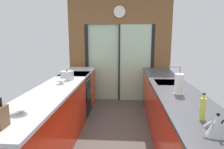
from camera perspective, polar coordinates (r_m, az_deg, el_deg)
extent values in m
cube|color=#4C4742|center=(3.89, 1.07, -15.25)|extent=(5.04, 7.60, 0.02)
cube|color=brown|center=(5.34, 2.15, 17.74)|extent=(2.64, 0.08, 0.70)
cube|color=#B2D1AD|center=(5.39, -2.41, 3.29)|extent=(0.80, 0.02, 2.00)
cube|color=#B2D1AD|center=(5.33, 6.57, 3.14)|extent=(0.80, 0.02, 2.00)
cube|color=black|center=(5.44, -7.06, 3.28)|extent=(0.08, 0.10, 2.00)
cube|color=black|center=(5.39, 11.24, 3.09)|extent=(0.08, 0.10, 2.00)
cube|color=black|center=(5.35, 2.05, 3.23)|extent=(0.04, 0.10, 2.00)
cube|color=brown|center=(5.49, -9.62, 3.28)|extent=(0.42, 0.08, 2.00)
cube|color=brown|center=(5.43, 13.86, 3.03)|extent=(0.42, 0.08, 2.00)
cylinder|color=white|center=(5.28, 2.12, 17.28)|extent=(0.29, 0.03, 0.29)
torus|color=#DB4C23|center=(5.28, 2.12, 17.28)|extent=(0.31, 0.02, 0.31)
cube|color=red|center=(3.06, -17.67, -14.03)|extent=(0.58, 2.55, 0.88)
cube|color=red|center=(5.05, -8.59, -3.80)|extent=(0.58, 0.65, 0.88)
cube|color=#BCBCC1|center=(3.47, -14.36, -2.87)|extent=(0.62, 3.80, 0.04)
cube|color=red|center=(3.51, 16.10, -10.63)|extent=(0.58, 3.80, 0.88)
cube|color=#3D3D42|center=(3.38, 16.50, -3.33)|extent=(0.62, 3.80, 0.04)
cube|color=#B7BABC|center=(3.61, 15.34, -2.45)|extent=(0.40, 0.48, 0.05)
cylinder|color=#B7BABC|center=(3.63, 18.57, 0.09)|extent=(0.02, 0.02, 0.28)
cylinder|color=#B7BABC|center=(3.58, 17.30, 2.17)|extent=(0.18, 0.02, 0.02)
cube|color=black|center=(4.46, -10.30, -5.79)|extent=(0.58, 0.60, 0.88)
cube|color=black|center=(4.39, -6.57, -5.42)|extent=(0.01, 0.48, 0.28)
cube|color=black|center=(4.36, -10.51, 0.09)|extent=(0.58, 0.60, 0.03)
cylinder|color=#B7BABC|center=(4.14, -7.04, -1.85)|extent=(0.02, 0.04, 0.04)
cylinder|color=#B7BABC|center=(4.31, -6.59, -1.33)|extent=(0.02, 0.04, 0.04)
cylinder|color=#B7BABC|center=(4.49, -6.18, -0.86)|extent=(0.02, 0.04, 0.04)
cylinder|color=silver|center=(2.29, -24.21, -9.85)|extent=(0.08, 0.08, 0.01)
cone|color=silver|center=(2.28, -24.27, -9.13)|extent=(0.18, 0.18, 0.05)
cylinder|color=silver|center=(3.46, -14.05, -2.49)|extent=(0.07, 0.07, 0.01)
cone|color=silver|center=(3.45, -14.08, -1.92)|extent=(0.15, 0.15, 0.06)
cube|color=brown|center=(1.99, -28.93, -10.52)|extent=(0.08, 0.14, 0.19)
cylinder|color=black|center=(1.94, -28.82, -7.00)|extent=(0.02, 0.02, 0.09)
cylinder|color=#B7BABC|center=(3.75, -12.56, -0.32)|extent=(0.24, 0.24, 0.15)
cylinder|color=#B7BABC|center=(3.74, -12.60, 0.86)|extent=(0.24, 0.24, 0.01)
sphere|color=black|center=(3.74, -12.61, 1.11)|extent=(0.03, 0.03, 0.03)
cone|color=#B7BABC|center=(1.83, 27.51, -12.69)|extent=(0.16, 0.16, 0.16)
sphere|color=black|center=(1.80, 27.77, -9.95)|extent=(0.03, 0.03, 0.03)
cylinder|color=#B7BABC|center=(1.80, 25.43, -12.61)|extent=(0.08, 0.02, 0.07)
cylinder|color=#D1CC4C|center=(2.09, 24.25, -8.93)|extent=(0.05, 0.05, 0.21)
cylinder|color=#D1CC4C|center=(2.05, 24.52, -5.64)|extent=(0.02, 0.02, 0.04)
cylinder|color=black|center=(2.04, 24.57, -4.96)|extent=(0.03, 0.03, 0.01)
cylinder|color=#B7BABC|center=(2.91, 18.21, -5.13)|extent=(0.13, 0.13, 0.01)
cylinder|color=white|center=(2.88, 18.37, -2.46)|extent=(0.12, 0.12, 0.27)
sphere|color=#B7BABC|center=(2.85, 18.54, 0.44)|extent=(0.03, 0.03, 0.03)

